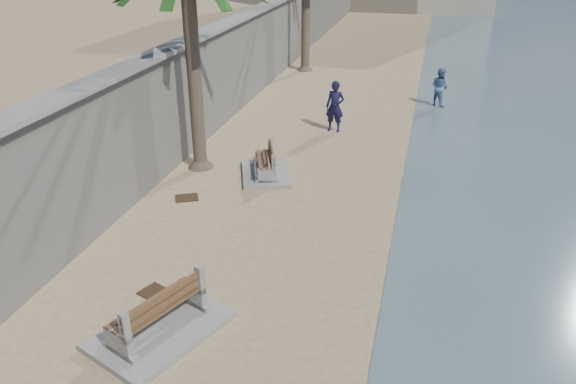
{
  "coord_description": "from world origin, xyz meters",
  "views": [
    {
      "loc": [
        2.47,
        -4.58,
        6.92
      ],
      "look_at": [
        -0.5,
        7.0,
        1.2
      ],
      "focal_mm": 35.0,
      "sensor_mm": 36.0,
      "label": 1
    }
  ],
  "objects_px": {
    "person_a": "(335,103)",
    "person_b": "(440,85)",
    "bench_far": "(265,164)",
    "bench_near": "(158,314)"
  },
  "relations": [
    {
      "from": "person_a",
      "to": "person_b",
      "type": "bearing_deg",
      "value": 54.14
    },
    {
      "from": "bench_far",
      "to": "person_a",
      "type": "xyz_separation_m",
      "value": [
        1.31,
        4.54,
        0.69
      ]
    },
    {
      "from": "person_b",
      "to": "bench_near",
      "type": "bearing_deg",
      "value": 109.99
    },
    {
      "from": "bench_far",
      "to": "person_a",
      "type": "relative_size",
      "value": 1.12
    },
    {
      "from": "person_a",
      "to": "person_b",
      "type": "relative_size",
      "value": 1.21
    },
    {
      "from": "bench_near",
      "to": "person_a",
      "type": "xyz_separation_m",
      "value": [
        1.15,
        12.05,
        0.62
      ]
    },
    {
      "from": "bench_near",
      "to": "bench_far",
      "type": "xyz_separation_m",
      "value": [
        -0.16,
        7.52,
        -0.07
      ]
    },
    {
      "from": "person_b",
      "to": "person_a",
      "type": "bearing_deg",
      "value": 85.92
    },
    {
      "from": "person_a",
      "to": "person_b",
      "type": "distance_m",
      "value": 5.64
    },
    {
      "from": "person_a",
      "to": "bench_far",
      "type": "bearing_deg",
      "value": -101.47
    }
  ]
}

